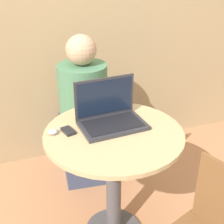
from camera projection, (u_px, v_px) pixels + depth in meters
back_wall at (67, 7)px, 2.41m from camera, size 7.00×0.05×2.60m
round_table at (114, 160)px, 1.84m from camera, size 0.79×0.79×0.78m
laptop at (110, 115)px, 1.81m from camera, size 0.39×0.27×0.26m
cell_phone at (68, 131)px, 1.74m from camera, size 0.08×0.11×0.02m
computer_mouse at (53, 132)px, 1.72m from camera, size 0.06×0.05×0.03m
person_seated at (83, 122)px, 2.43m from camera, size 0.39×0.56×1.19m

